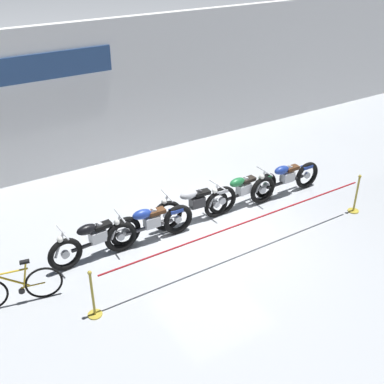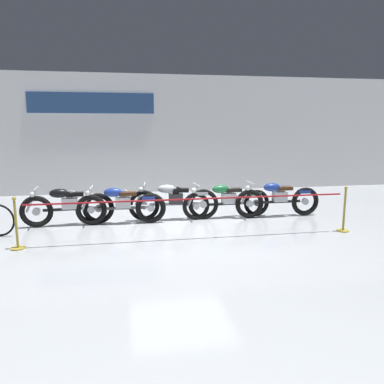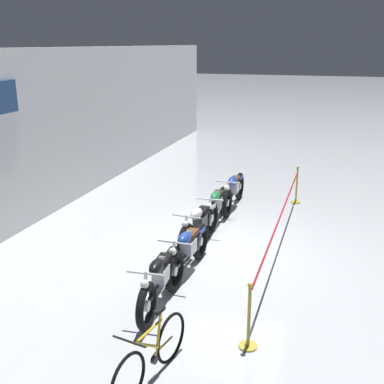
# 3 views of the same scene
# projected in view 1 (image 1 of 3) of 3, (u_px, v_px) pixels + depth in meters

# --- Properties ---
(ground_plane) EXTENTS (120.00, 120.00, 0.00)m
(ground_plane) POSITION_uv_depth(u_px,v_px,m) (213.00, 234.00, 11.45)
(ground_plane) COLOR #B2B7BC
(back_wall) EXTENTS (28.00, 0.29, 4.20)m
(back_wall) POSITION_uv_depth(u_px,v_px,m) (117.00, 92.00, 14.20)
(back_wall) COLOR white
(back_wall) RESTS_ON ground
(motorcycle_black_0) EXTENTS (2.21, 0.62, 0.96)m
(motorcycle_black_0) POSITION_uv_depth(u_px,v_px,m) (96.00, 239.00, 10.45)
(motorcycle_black_0) COLOR black
(motorcycle_black_0) RESTS_ON ground
(motorcycle_blue_1) EXTENTS (2.21, 0.62, 0.96)m
(motorcycle_blue_1) POSITION_uv_depth(u_px,v_px,m) (150.00, 224.00, 10.98)
(motorcycle_blue_1) COLOR black
(motorcycle_blue_1) RESTS_ON ground
(motorcycle_silver_2) EXTENTS (2.32, 0.62, 0.97)m
(motorcycle_silver_2) POSITION_uv_depth(u_px,v_px,m) (195.00, 205.00, 11.70)
(motorcycle_silver_2) COLOR black
(motorcycle_silver_2) RESTS_ON ground
(motorcycle_green_3) EXTENTS (2.40, 0.62, 0.94)m
(motorcycle_green_3) POSITION_uv_depth(u_px,v_px,m) (242.00, 191.00, 12.34)
(motorcycle_green_3) COLOR black
(motorcycle_green_3) RESTS_ON ground
(motorcycle_blue_4) EXTENTS (2.35, 0.62, 0.96)m
(motorcycle_blue_4) POSITION_uv_depth(u_px,v_px,m) (285.00, 179.00, 12.87)
(motorcycle_blue_4) COLOR black
(motorcycle_blue_4) RESTS_ON ground
(bicycle) EXTENTS (1.72, 0.52, 0.97)m
(bicycle) POSITION_uv_depth(u_px,v_px,m) (17.00, 288.00, 9.21)
(bicycle) COLOR black
(bicycle) RESTS_ON ground
(stanchion_far_left) EXTENTS (7.06, 0.28, 1.05)m
(stanchion_far_left) POSITION_uv_depth(u_px,v_px,m) (196.00, 248.00, 9.82)
(stanchion_far_left) COLOR gold
(stanchion_far_left) RESTS_ON ground
(stanchion_mid_left) EXTENTS (0.28, 0.28, 1.05)m
(stanchion_mid_left) POSITION_uv_depth(u_px,v_px,m) (355.00, 199.00, 12.19)
(stanchion_mid_left) COLOR gold
(stanchion_mid_left) RESTS_ON ground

